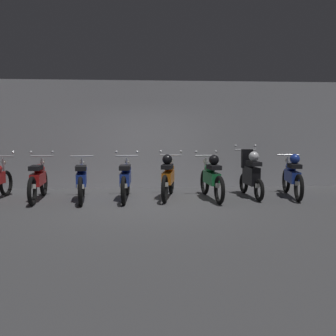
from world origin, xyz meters
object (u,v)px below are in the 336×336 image
Objects in this scene: motorbike_slot_5 at (211,177)px; motorbike_slot_7 at (292,176)px; motorbike_slot_1 at (38,180)px; motorbike_slot_2 at (82,180)px; motorbike_slot_6 at (251,174)px; motorbike_slot_4 at (168,177)px; motorbike_slot_3 at (126,179)px.

motorbike_slot_7 is (2.06, 0.15, -0.00)m from motorbike_slot_5.
motorbike_slot_1 reaches higher than motorbike_slot_7.
motorbike_slot_2 is at bearing 178.91° from motorbike_slot_5.
motorbike_slot_6 is (4.13, 0.16, 0.08)m from motorbike_slot_2.
motorbike_slot_7 reaches higher than motorbike_slot_2.
motorbike_slot_1 is at bearing 173.83° from motorbike_slot_2.
motorbike_slot_2 is 4.13m from motorbike_slot_6.
motorbike_slot_7 is (5.16, 0.09, 0.04)m from motorbike_slot_2.
motorbike_slot_6 is 1.04m from motorbike_slot_7.
motorbike_slot_7 is at bearing -0.18° from motorbike_slot_1.
motorbike_slot_5 is at bearing -168.24° from motorbike_slot_6.
motorbike_slot_6 is (2.06, -0.01, 0.04)m from motorbike_slot_4.
motorbike_slot_2 is at bearing -177.53° from motorbike_slot_3.
motorbike_slot_4 is at bearing 4.56° from motorbike_slot_2.
motorbike_slot_4 and motorbike_slot_5 have the same top height.
motorbike_slot_6 reaches higher than motorbike_slot_2.
motorbike_slot_7 is (3.09, -0.07, -0.00)m from motorbike_slot_4.
motorbike_slot_3 is at bearing -173.36° from motorbike_slot_4.
motorbike_slot_4 is 2.06m from motorbike_slot_6.
motorbike_slot_2 is at bearing -177.84° from motorbike_slot_6.
motorbike_slot_6 is 0.87× the size of motorbike_slot_7.
motorbike_slot_2 is 1.01× the size of motorbike_slot_4.
motorbike_slot_6 is at bearing 2.06° from motorbike_slot_3.
motorbike_slot_6 is at bearing -0.25° from motorbike_slot_4.
motorbike_slot_1 is 2.07m from motorbike_slot_3.
motorbike_slot_6 is at bearing 0.49° from motorbike_slot_1.
motorbike_slot_3 is 2.06m from motorbike_slot_5.
motorbike_slot_1 reaches higher than motorbike_slot_2.
motorbike_slot_5 is (4.12, -0.17, 0.04)m from motorbike_slot_1.
motorbike_slot_3 is at bearing 177.13° from motorbike_slot_5.
motorbike_slot_3 is at bearing -1.85° from motorbike_slot_1.
motorbike_slot_5 is 2.07m from motorbike_slot_7.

